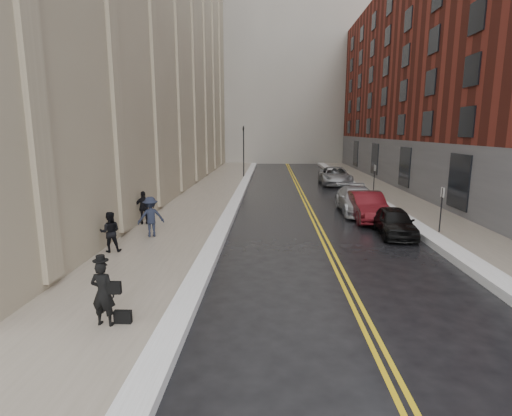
# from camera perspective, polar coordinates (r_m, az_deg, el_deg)

# --- Properties ---
(ground) EXTENTS (160.00, 160.00, 0.00)m
(ground) POSITION_cam_1_polar(r_m,az_deg,el_deg) (11.22, 1.50, -14.08)
(ground) COLOR black
(ground) RESTS_ON ground
(sidewalk_left) EXTENTS (4.00, 64.00, 0.15)m
(sidewalk_left) POSITION_cam_1_polar(r_m,az_deg,el_deg) (26.96, -7.76, 0.92)
(sidewalk_left) COLOR gray
(sidewalk_left) RESTS_ON ground
(sidewalk_right) EXTENTS (3.00, 64.00, 0.15)m
(sidewalk_right) POSITION_cam_1_polar(r_m,az_deg,el_deg) (28.03, 20.58, 0.70)
(sidewalk_right) COLOR gray
(sidewalk_right) RESTS_ON ground
(lane_stripe_a) EXTENTS (0.12, 64.00, 0.01)m
(lane_stripe_a) POSITION_cam_1_polar(r_m,az_deg,el_deg) (26.69, 6.96, 0.68)
(lane_stripe_a) COLOR gold
(lane_stripe_a) RESTS_ON ground
(lane_stripe_b) EXTENTS (0.12, 64.00, 0.01)m
(lane_stripe_b) POSITION_cam_1_polar(r_m,az_deg,el_deg) (26.71, 7.48, 0.67)
(lane_stripe_b) COLOR gold
(lane_stripe_b) RESTS_ON ground
(snow_ridge_left) EXTENTS (0.70, 60.80, 0.26)m
(snow_ridge_left) POSITION_cam_1_polar(r_m,az_deg,el_deg) (26.66, -2.89, 1.01)
(snow_ridge_left) COLOR white
(snow_ridge_left) RESTS_ON ground
(snow_ridge_right) EXTENTS (0.85, 60.80, 0.30)m
(snow_ridge_right) POSITION_cam_1_polar(r_m,az_deg,el_deg) (27.49, 16.93, 0.89)
(snow_ridge_right) COLOR white
(snow_ridge_right) RESTS_ON ground
(building_right) EXTENTS (14.00, 50.00, 18.00)m
(building_right) POSITION_cam_1_polar(r_m,az_deg,el_deg) (37.69, 30.87, 15.98)
(building_right) COLOR maroon
(building_right) RESTS_ON ground
(tower_far_right) EXTENTS (22.00, 18.00, 44.00)m
(tower_far_right) POSITION_cam_1_polar(r_m,az_deg,el_deg) (79.32, 13.20, 23.31)
(tower_far_right) COLOR slate
(tower_far_right) RESTS_ON ground
(traffic_signal) EXTENTS (0.18, 0.15, 5.20)m
(traffic_signal) POSITION_cam_1_polar(r_m,az_deg,el_deg) (40.28, -1.79, 8.64)
(traffic_signal) COLOR black
(traffic_signal) RESTS_ON ground
(parking_sign_near) EXTENTS (0.06, 0.35, 2.23)m
(parking_sign_near) POSITION_cam_1_polar(r_m,az_deg,el_deg) (20.06, 24.96, 0.22)
(parking_sign_near) COLOR black
(parking_sign_near) RESTS_ON ground
(parking_sign_far) EXTENTS (0.06, 0.35, 2.23)m
(parking_sign_far) POSITION_cam_1_polar(r_m,az_deg,el_deg) (31.34, 16.54, 4.34)
(parking_sign_far) COLOR black
(parking_sign_far) RESTS_ON ground
(car_black) EXTENTS (1.74, 3.87, 1.29)m
(car_black) POSITION_cam_1_polar(r_m,az_deg,el_deg) (19.34, 19.15, -1.87)
(car_black) COLOR black
(car_black) RESTS_ON ground
(car_maroon) EXTENTS (1.61, 4.56, 1.50)m
(car_maroon) POSITION_cam_1_polar(r_m,az_deg,el_deg) (22.29, 15.56, 0.26)
(car_maroon) COLOR #4B0D12
(car_maroon) RESTS_ON ground
(car_silver_near) EXTENTS (2.17, 5.18, 1.49)m
(car_silver_near) POSITION_cam_1_polar(r_m,az_deg,el_deg) (24.15, 14.27, 1.12)
(car_silver_near) COLOR #AAACB2
(car_silver_near) RESTS_ON ground
(car_silver_far) EXTENTS (2.77, 5.70, 1.56)m
(car_silver_far) POSITION_cam_1_polar(r_m,az_deg,el_deg) (36.26, 11.23, 4.51)
(car_silver_far) COLOR #999BA1
(car_silver_far) RESTS_ON ground
(pedestrian_main) EXTENTS (0.63, 0.44, 1.62)m
(pedestrian_main) POSITION_cam_1_polar(r_m,az_deg,el_deg) (10.35, -21.01, -11.29)
(pedestrian_main) COLOR black
(pedestrian_main) RESTS_ON sidewalk_left
(pedestrian_a) EXTENTS (0.89, 0.78, 1.57)m
(pedestrian_a) POSITION_cam_1_polar(r_m,az_deg,el_deg) (16.32, -20.12, -3.22)
(pedestrian_a) COLOR black
(pedestrian_a) RESTS_ON sidewalk_left
(pedestrian_b) EXTENTS (1.31, 1.07, 1.77)m
(pedestrian_b) POSITION_cam_1_polar(r_m,az_deg,el_deg) (18.11, -14.80, -1.21)
(pedestrian_b) COLOR #1B2031
(pedestrian_b) RESTS_ON sidewalk_left
(pedestrian_c) EXTENTS (1.05, 0.69, 1.66)m
(pedestrian_c) POSITION_cam_1_polar(r_m,az_deg,el_deg) (20.61, -15.71, 0.04)
(pedestrian_c) COLOR black
(pedestrian_c) RESTS_ON sidewalk_left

